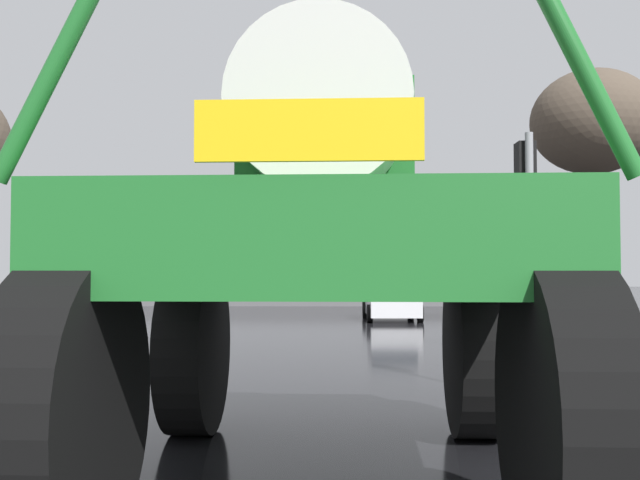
{
  "coord_description": "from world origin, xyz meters",
  "views": [
    {
      "loc": [
        0.75,
        0.53,
        1.79
      ],
      "look_at": [
        0.62,
        10.79,
        2.19
      ],
      "focal_mm": 42.19,
      "sensor_mm": 36.0,
      "label": 1
    }
  ],
  "objects": [
    {
      "name": "bare_tree_right",
      "position": [
        8.41,
        22.29,
        6.03
      ],
      "size": [
        3.58,
        3.58,
        7.6
      ],
      "color": "#473828",
      "rests_on": "ground"
    },
    {
      "name": "ground_plane",
      "position": [
        0.0,
        18.0,
        0.0
      ],
      "size": [
        120.0,
        120.0,
        0.0
      ],
      "primitive_type": "plane",
      "color": "black"
    },
    {
      "name": "traffic_signal_far_left",
      "position": [
        -4.4,
        28.72,
        2.65
      ],
      "size": [
        0.24,
        0.55,
        3.63
      ],
      "color": "gray",
      "rests_on": "ground"
    },
    {
      "name": "oversize_sprayer",
      "position": [
        0.71,
        6.91,
        1.86
      ],
      "size": [
        4.0,
        5.47,
        3.84
      ],
      "rotation": [
        0.0,
        0.0,
        1.53
      ],
      "color": "black",
      "rests_on": "ground"
    },
    {
      "name": "traffic_signal_near_right",
      "position": [
        3.48,
        10.93,
        2.67
      ],
      "size": [
        0.24,
        0.54,
        3.66
      ],
      "color": "gray",
      "rests_on": "ground"
    },
    {
      "name": "roadside_barrier",
      "position": [
        0.0,
        36.89,
        0.45
      ],
      "size": [
        25.45,
        0.24,
        0.9
      ],
      "primitive_type": "cube",
      "color": "#59595B",
      "rests_on": "ground"
    },
    {
      "name": "sedan_ahead",
      "position": [
        2.94,
        27.21,
        0.71
      ],
      "size": [
        1.92,
        4.12,
        1.52
      ],
      "rotation": [
        0.0,
        0.0,
        1.58
      ],
      "color": "silver",
      "rests_on": "ground"
    }
  ]
}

